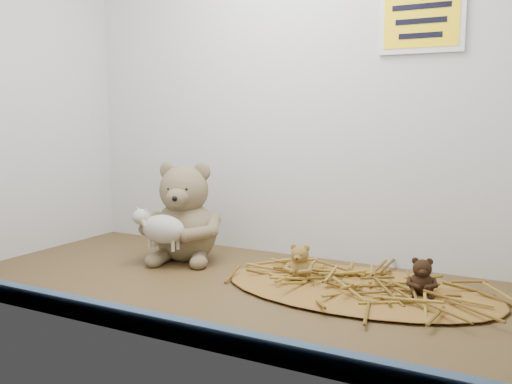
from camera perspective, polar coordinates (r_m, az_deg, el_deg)
The scene contains 8 objects.
alcove_shell at distance 122.58cm, azimuth -0.27°, elevation 12.35°, with size 120.40×60.20×90.40cm.
front_rail at distance 96.77cm, azimuth -11.29°, elevation -12.59°, with size 119.28×2.20×3.60cm, color #364D67.
straw_bed at distance 117.78cm, azimuth 10.14°, elevation -9.48°, with size 56.61×32.87×1.10cm, color brown.
main_teddy at distance 139.21cm, azimuth -7.12°, elevation -1.90°, with size 19.30×20.37×23.93cm, color #776749, non-canonical shape.
toy_lamb at distance 132.97cm, azimuth -9.25°, elevation -3.68°, with size 14.32×8.74×9.25cm, color #B6AFA3, non-canonical shape.
mini_teddy_tan at distance 119.97cm, azimuth 4.41°, elevation -6.90°, with size 6.12×6.46×7.59cm, color brown, non-canonical shape.
mini_teddy_brown at distance 114.45cm, azimuth 16.26°, elevation -7.99°, with size 5.89×6.21×7.30cm, color black, non-canonical shape.
wall_sign at distance 132.34cm, azimuth 16.22°, elevation 16.07°, with size 16.00×1.20×11.00cm, color yellow.
Camera 1 is at (58.40, -98.34, 35.25)cm, focal length 40.00 mm.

